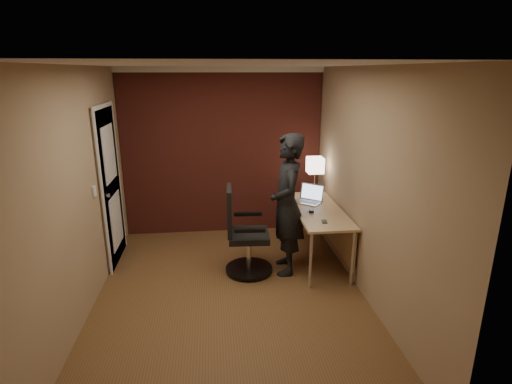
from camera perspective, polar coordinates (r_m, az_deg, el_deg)
room at (r=5.64m, az=-7.46°, el=5.82°), size 4.00×4.00×4.00m
desk at (r=5.29m, az=9.53°, el=-3.66°), size 0.60×1.50×0.73m
desk_lamp at (r=5.76m, az=8.44°, el=3.75°), size 0.22×0.22×0.54m
laptop at (r=5.48m, az=7.69°, el=-0.74°), size 0.42×0.41×0.23m
mouse at (r=5.10m, az=7.91°, el=-2.66°), size 0.08×0.11×0.03m
phone at (r=4.80m, az=9.73°, el=-4.18°), size 0.08×0.12×0.01m
office_chair at (r=4.96m, az=-1.83°, el=-6.39°), size 0.59×0.62×1.09m
person at (r=4.88m, az=4.46°, el=-1.86°), size 0.45×0.66×1.75m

